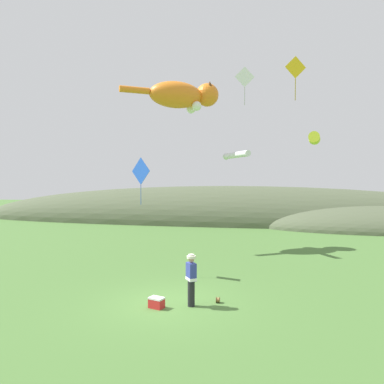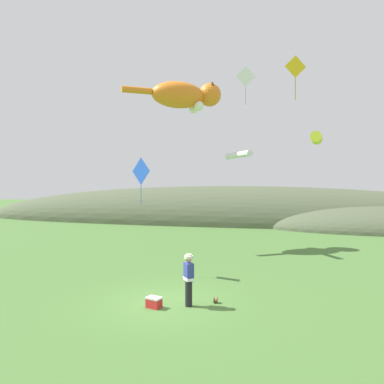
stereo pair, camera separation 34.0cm
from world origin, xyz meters
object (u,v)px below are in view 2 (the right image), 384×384
at_px(kite_giant_cat, 185,96).
at_px(kite_tube_streamer, 238,155).
at_px(festival_attendant, 189,278).
at_px(picnic_cooler, 154,302).
at_px(kite_diamond_white, 246,77).
at_px(kite_diamond_blue, 141,171).
at_px(kite_diamond_gold, 295,67).
at_px(kite_spool, 216,300).
at_px(kite_fish_windsock, 317,138).

relative_size(kite_giant_cat, kite_tube_streamer, 2.02).
bearing_deg(festival_attendant, picnic_cooler, -160.77).
relative_size(kite_diamond_white, kite_diamond_blue, 0.90).
height_order(kite_tube_streamer, kite_diamond_blue, kite_tube_streamer).
relative_size(kite_giant_cat, kite_diamond_gold, 3.17).
height_order(picnic_cooler, kite_diamond_blue, kite_diamond_blue).
xyz_separation_m(kite_spool, kite_diamond_blue, (-3.88, 3.27, 4.57)).
relative_size(festival_attendant, kite_diamond_blue, 0.83).
bearing_deg(kite_diamond_white, festival_attendant, -102.29).
bearing_deg(kite_giant_cat, picnic_cooler, -82.24).
bearing_deg(kite_tube_streamer, kite_giant_cat, 166.54).
bearing_deg(kite_giant_cat, kite_diamond_gold, -49.94).
xyz_separation_m(kite_spool, kite_fish_windsock, (4.28, 8.53, 6.43)).
xyz_separation_m(picnic_cooler, kite_diamond_white, (2.56, 7.05, 9.23)).
xyz_separation_m(festival_attendant, kite_fish_windsock, (5.13, 9.05, 5.58)).
bearing_deg(picnic_cooler, kite_diamond_white, 70.04).
distance_m(festival_attendant, kite_diamond_white, 10.86).
bearing_deg(kite_fish_windsock, kite_diamond_gold, -105.41).
bearing_deg(picnic_cooler, kite_diamond_gold, 40.71).
bearing_deg(kite_giant_cat, kite_tube_streamer, -13.46).
distance_m(festival_attendant, kite_tube_streamer, 11.55).
xyz_separation_m(kite_spool, kite_diamond_gold, (2.81, 3.20, 8.79)).
relative_size(picnic_cooler, kite_fish_windsock, 0.25).
bearing_deg(kite_spool, kite_giant_cat, 108.25).
relative_size(kite_spool, kite_giant_cat, 0.04).
distance_m(kite_giant_cat, kite_tube_streamer, 5.28).
bearing_deg(kite_spool, festival_attendant, -148.52).
xyz_separation_m(kite_spool, kite_diamond_white, (0.60, 6.14, 9.31)).
relative_size(picnic_cooler, kite_diamond_gold, 0.31).
height_order(festival_attendant, kite_fish_windsock, kite_fish_windsock).
bearing_deg(kite_diamond_white, kite_spool, -95.60).
height_order(picnic_cooler, kite_giant_cat, kite_giant_cat).
relative_size(kite_spool, kite_diamond_white, 0.11).
bearing_deg(kite_diamond_blue, kite_giant_cat, 87.43).
bearing_deg(kite_fish_windsock, kite_diamond_white, -146.98).
xyz_separation_m(kite_fish_windsock, kite_diamond_blue, (-8.17, -5.26, -1.87)).
distance_m(kite_tube_streamer, kite_diamond_blue, 7.76).
height_order(kite_tube_streamer, kite_diamond_white, kite_diamond_white).
distance_m(kite_diamond_white, kite_diamond_blue, 7.13).
xyz_separation_m(festival_attendant, kite_diamond_blue, (-3.03, 3.79, 3.71)).
relative_size(kite_tube_streamer, kite_diamond_blue, 1.34).
distance_m(festival_attendant, kite_fish_windsock, 11.81).
bearing_deg(kite_spool, kite_diamond_gold, 48.67).
height_order(picnic_cooler, kite_tube_streamer, kite_tube_streamer).
relative_size(kite_spool, picnic_cooler, 0.36).
height_order(kite_fish_windsock, kite_tube_streamer, kite_fish_windsock).
xyz_separation_m(kite_tube_streamer, kite_diamond_gold, (2.89, -6.73, 3.09)).
relative_size(kite_fish_windsock, kite_diamond_blue, 1.05).
bearing_deg(kite_diamond_gold, kite_diamond_white, 126.91).
bearing_deg(festival_attendant, kite_spool, 31.48).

